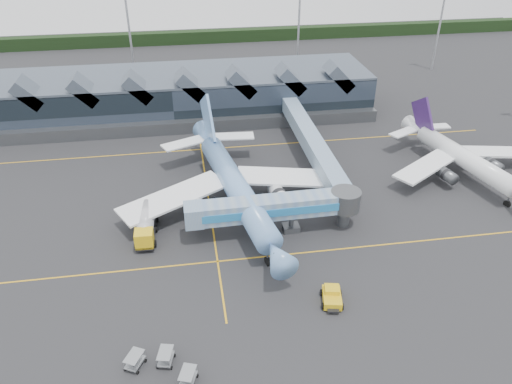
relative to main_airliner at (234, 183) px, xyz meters
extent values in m
plane|color=#252528|center=(-4.11, -6.46, -4.18)|extent=(260.00, 260.00, 0.00)
cube|color=gold|center=(-4.11, -14.46, -4.18)|extent=(120.00, 0.25, 0.01)
cube|color=gold|center=(-4.11, 21.54, -4.18)|extent=(120.00, 0.25, 0.01)
cube|color=gold|center=(-4.11, 3.54, -4.18)|extent=(0.25, 60.00, 0.01)
cube|color=black|center=(-4.11, 103.54, -2.18)|extent=(260.00, 4.00, 4.00)
cube|color=black|center=(-9.11, 41.54, 0.32)|extent=(90.00, 20.00, 9.00)
cube|color=#454F5C|center=(-9.11, 41.54, 5.02)|extent=(90.00, 20.00, 0.60)
cube|color=#515358|center=(-9.11, 30.54, -2.88)|extent=(90.00, 2.50, 2.60)
cube|color=#454F5C|center=(-38.11, 34.54, 5.12)|extent=(6.43, 6.00, 6.43)
cube|color=#454F5C|center=(-27.11, 34.54, 5.12)|extent=(6.43, 6.00, 6.43)
cube|color=#454F5C|center=(-16.11, 34.54, 5.12)|extent=(6.43, 6.00, 6.43)
cube|color=#454F5C|center=(-5.11, 34.54, 5.12)|extent=(6.43, 6.00, 6.43)
cube|color=#454F5C|center=(5.89, 34.54, 5.12)|extent=(6.43, 6.00, 6.43)
cube|color=#454F5C|center=(16.89, 34.54, 5.12)|extent=(6.43, 6.00, 6.43)
cube|color=#454F5C|center=(27.89, 34.54, 5.12)|extent=(6.43, 6.00, 6.43)
cylinder|color=#999CA1|center=(-19.11, 65.54, 6.82)|extent=(0.56, 0.56, 22.00)
cylinder|color=#999CA1|center=(25.89, 65.54, 6.82)|extent=(0.56, 0.56, 22.00)
cylinder|color=#999CA1|center=(65.89, 63.54, 6.82)|extent=(0.56, 0.56, 22.00)
cylinder|color=#649CCC|center=(0.25, -1.42, 0.02)|extent=(9.22, 31.73, 3.89)
cone|color=#649CCC|center=(3.40, -19.62, 0.02)|extent=(4.76, 5.99, 3.89)
cube|color=black|center=(3.52, -20.28, 0.83)|extent=(1.51, 0.58, 0.48)
cone|color=#649CCC|center=(-3.06, 17.67, 0.31)|extent=(5.06, 7.77, 3.89)
cube|color=white|center=(-9.78, -1.83, -0.66)|extent=(18.37, 13.44, 1.28)
cube|color=white|center=(9.83, 1.57, -0.66)|extent=(18.34, 8.31, 1.28)
cylinder|color=white|center=(-5.91, -4.77, -1.64)|extent=(3.30, 5.74, 2.41)
cylinder|color=white|center=(7.17, -2.51, -1.64)|extent=(3.30, 5.74, 2.41)
cube|color=#649CCC|center=(-2.75, 15.89, 4.37)|extent=(2.16, 9.89, 10.72)
cube|color=white|center=(-7.55, 15.52, 0.31)|extent=(8.69, 6.16, 0.26)
cube|color=white|center=(1.89, 17.15, 0.31)|extent=(8.32, 3.73, 0.26)
cylinder|color=#515358|center=(2.79, -16.07, -3.05)|extent=(0.29, 0.29, 2.25)
cylinder|color=#515358|center=(-3.24, -0.65, -3.05)|extent=(0.29, 0.29, 2.25)
cylinder|color=#515358|center=(3.27, 0.48, -3.05)|extent=(0.29, 0.29, 2.25)
cylinder|color=black|center=(2.79, -16.07, -3.78)|extent=(0.70, 1.50, 1.44)
cylinder|color=white|center=(42.43, 3.09, -0.62)|extent=(8.41, 23.23, 3.30)
cone|color=white|center=(39.24, 16.91, -0.38)|extent=(4.40, 5.88, 3.30)
cube|color=white|center=(34.67, 2.39, -1.20)|extent=(13.97, 10.74, 1.10)
cube|color=white|center=(49.71, 5.86, -1.20)|extent=(14.04, 5.46, 1.10)
cylinder|color=#515358|center=(37.79, 0.33, -2.02)|extent=(2.88, 4.32, 2.04)
cylinder|color=#515358|center=(47.81, 2.65, -2.02)|extent=(2.88, 4.32, 2.04)
cube|color=#361C54|center=(39.53, 15.62, 2.67)|extent=(2.15, 7.33, 8.04)
cube|color=white|center=(35.84, 15.11, -0.38)|extent=(6.65, 4.91, 0.27)
cube|color=white|center=(43.08, 16.78, -0.38)|extent=(6.33, 2.42, 0.27)
cylinder|color=#515358|center=(44.88, -7.51, -3.23)|extent=(0.31, 0.31, 1.91)
cylinder|color=#515358|center=(39.48, 3.43, -3.23)|extent=(0.31, 0.31, 1.91)
cylinder|color=#515358|center=(44.94, 4.69, -3.23)|extent=(0.31, 0.31, 1.91)
cylinder|color=black|center=(44.88, -7.51, -3.84)|extent=(0.76, 1.30, 1.22)
cube|color=#6A89B1|center=(4.64, -8.75, 0.40)|extent=(21.07, 3.55, 3.05)
cube|color=#257BBA|center=(4.68, -10.38, 0.40)|extent=(21.01, 0.53, 1.26)
cube|color=#6A89B1|center=(-6.91, -8.97, 0.40)|extent=(2.80, 3.41, 3.15)
cylinder|color=#515358|center=(7.80, -8.69, -1.89)|extent=(0.74, 0.74, 4.58)
cube|color=#515358|center=(7.80, -8.69, -3.71)|extent=(2.56, 2.15, 0.95)
cylinder|color=black|center=(6.75, -8.71, -3.81)|extent=(0.44, 0.95, 0.95)
cylinder|color=black|center=(8.85, -8.67, -3.81)|extent=(0.44, 0.95, 0.95)
cylinder|color=#515358|center=(16.20, -8.53, 0.40)|extent=(4.62, 4.62, 3.15)
cylinder|color=#515358|center=(16.20, -8.53, -1.89)|extent=(1.89, 1.89, 4.58)
cube|color=black|center=(-14.15, -6.27, -3.36)|extent=(2.95, 9.91, 0.55)
cube|color=gold|center=(-14.27, -9.98, -2.21)|extent=(2.70, 2.49, 2.40)
cube|color=black|center=(-14.30, -10.85, -1.67)|extent=(2.41, 0.24, 1.09)
cylinder|color=#BABABF|center=(-14.10, -4.95, -1.89)|extent=(2.72, 6.42, 2.51)
sphere|color=#BABABF|center=(-14.00, -1.79, -1.89)|extent=(2.40, 2.40, 2.40)
sphere|color=#BABABF|center=(-14.21, -8.12, -1.89)|extent=(2.40, 2.40, 2.40)
cylinder|color=black|center=(-15.62, -9.50, -3.63)|extent=(0.42, 1.10, 1.09)
cylinder|color=black|center=(-12.89, -9.59, -3.63)|extent=(0.42, 1.10, 1.09)
cylinder|color=black|center=(-15.49, -5.67, -3.63)|extent=(0.42, 1.10, 1.09)
cylinder|color=black|center=(-12.76, -5.76, -3.63)|extent=(0.42, 1.10, 1.09)
cylinder|color=black|center=(-15.40, -2.94, -3.63)|extent=(0.42, 1.10, 1.09)
cylinder|color=black|center=(-12.67, -3.03, -3.63)|extent=(0.42, 1.10, 1.09)
cube|color=gold|center=(9.56, -24.83, -3.46)|extent=(2.96, 4.10, 1.03)
cube|color=gold|center=(9.68, -24.22, -2.68)|extent=(2.15, 1.99, 0.72)
cube|color=black|center=(9.18, -26.75, -3.72)|extent=(1.58, 1.09, 0.31)
cylinder|color=black|center=(8.15, -25.81, -3.77)|extent=(0.47, 0.87, 0.83)
cylinder|color=black|center=(10.49, -26.27, -3.77)|extent=(0.47, 0.87, 0.83)
cylinder|color=black|center=(8.64, -23.38, -3.77)|extent=(0.47, 0.87, 0.83)
cylinder|color=black|center=(10.97, -23.84, -3.77)|extent=(0.47, 0.87, 0.83)
cube|color=#919599|center=(-11.39, -31.16, -3.59)|extent=(1.99, 2.63, 0.16)
cube|color=#919599|center=(-11.39, -31.16, -2.58)|extent=(1.99, 2.63, 0.09)
cylinder|color=black|center=(-10.41, -30.52, -3.99)|extent=(0.21, 0.40, 0.38)
cube|color=#919599|center=(-9.06, -34.22, -3.59)|extent=(2.18, 2.70, 0.16)
cube|color=#919599|center=(-9.06, -34.22, -2.58)|extent=(2.18, 2.70, 0.09)
cylinder|color=black|center=(-8.03, -33.68, -3.99)|extent=(0.25, 0.40, 0.38)
cube|color=#919599|center=(-14.76, -31.12, -3.59)|extent=(2.41, 2.77, 0.16)
cube|color=#919599|center=(-14.76, -31.12, -2.58)|extent=(2.41, 2.77, 0.09)
cylinder|color=black|center=(-13.65, -30.74, -3.99)|extent=(0.29, 0.40, 0.38)
camera|label=1|loc=(-7.39, -69.88, 41.10)|focal=35.00mm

